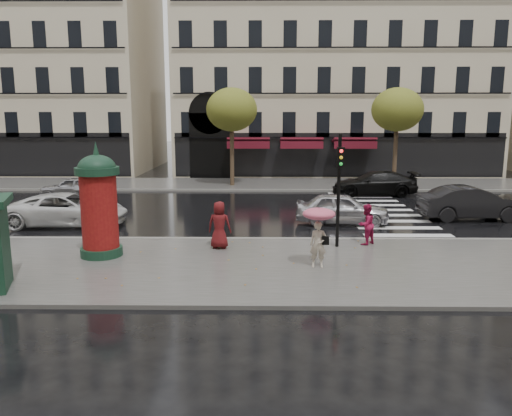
{
  "coord_description": "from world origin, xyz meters",
  "views": [
    {
      "loc": [
        0.05,
        -15.78,
        4.78
      ],
      "look_at": [
        -0.17,
        1.5,
        1.59
      ],
      "focal_mm": 35.0,
      "sensor_mm": 36.0,
      "label": 1
    }
  ],
  "objects_px": {
    "car_darkgrey": "(472,203)",
    "woman_umbrella": "(319,227)",
    "man_burgundy": "(219,225)",
    "car_far_silver": "(73,188)",
    "traffic_light": "(339,179)",
    "morris_column": "(99,202)",
    "woman_red": "(366,224)",
    "car_silver": "(342,208)",
    "car_black": "(375,183)",
    "car_white": "(67,209)"
  },
  "relations": [
    {
      "from": "car_far_silver",
      "to": "traffic_light",
      "type": "bearing_deg",
      "value": 55.91
    },
    {
      "from": "car_far_silver",
      "to": "car_white",
      "type": "bearing_deg",
      "value": 24.18
    },
    {
      "from": "man_burgundy",
      "to": "traffic_light",
      "type": "bearing_deg",
      "value": -169.06
    },
    {
      "from": "man_burgundy",
      "to": "car_silver",
      "type": "bearing_deg",
      "value": -129.15
    },
    {
      "from": "car_far_silver",
      "to": "woman_umbrella",
      "type": "bearing_deg",
      "value": 48.3
    },
    {
      "from": "woman_umbrella",
      "to": "car_silver",
      "type": "bearing_deg",
      "value": 75.23
    },
    {
      "from": "woman_umbrella",
      "to": "traffic_light",
      "type": "xyz_separation_m",
      "value": [
        0.97,
        2.44,
        1.18
      ]
    },
    {
      "from": "car_silver",
      "to": "morris_column",
      "type": "bearing_deg",
      "value": 127.72
    },
    {
      "from": "woman_umbrella",
      "to": "woman_red",
      "type": "relative_size",
      "value": 1.29
    },
    {
      "from": "woman_umbrella",
      "to": "man_burgundy",
      "type": "bearing_deg",
      "value": 145.57
    },
    {
      "from": "woman_umbrella",
      "to": "woman_red",
      "type": "distance_m",
      "value": 3.54
    },
    {
      "from": "car_white",
      "to": "car_darkgrey",
      "type": "bearing_deg",
      "value": -87.46
    },
    {
      "from": "car_silver",
      "to": "woman_umbrella",
      "type": "bearing_deg",
      "value": 170.62
    },
    {
      "from": "traffic_light",
      "to": "car_silver",
      "type": "distance_m",
      "value": 4.94
    },
    {
      "from": "woman_umbrella",
      "to": "car_silver",
      "type": "xyz_separation_m",
      "value": [
        1.83,
        6.93,
        -0.7
      ]
    },
    {
      "from": "morris_column",
      "to": "car_darkgrey",
      "type": "xyz_separation_m",
      "value": [
        15.22,
        6.74,
        -1.18
      ]
    },
    {
      "from": "car_silver",
      "to": "car_far_silver",
      "type": "bearing_deg",
      "value": 70.33
    },
    {
      "from": "car_black",
      "to": "man_burgundy",
      "type": "bearing_deg",
      "value": -32.56
    },
    {
      "from": "woman_umbrella",
      "to": "car_black",
      "type": "relative_size",
      "value": 0.38
    },
    {
      "from": "woman_red",
      "to": "car_white",
      "type": "height_order",
      "value": "woman_red"
    },
    {
      "from": "woman_umbrella",
      "to": "car_far_silver",
      "type": "height_order",
      "value": "woman_umbrella"
    },
    {
      "from": "woman_umbrella",
      "to": "car_black",
      "type": "distance_m",
      "value": 16.03
    },
    {
      "from": "car_silver",
      "to": "car_far_silver",
      "type": "height_order",
      "value": "car_silver"
    },
    {
      "from": "man_burgundy",
      "to": "car_far_silver",
      "type": "bearing_deg",
      "value": -41.99
    },
    {
      "from": "man_burgundy",
      "to": "car_white",
      "type": "relative_size",
      "value": 0.33
    },
    {
      "from": "morris_column",
      "to": "car_black",
      "type": "distance_m",
      "value": 18.65
    },
    {
      "from": "car_silver",
      "to": "car_darkgrey",
      "type": "xyz_separation_m",
      "value": [
        6.2,
        1.03,
        0.08
      ]
    },
    {
      "from": "woman_red",
      "to": "traffic_light",
      "type": "height_order",
      "value": "traffic_light"
    },
    {
      "from": "traffic_light",
      "to": "car_far_silver",
      "type": "distance_m",
      "value": 18.03
    },
    {
      "from": "woman_red",
      "to": "traffic_light",
      "type": "bearing_deg",
      "value": -19.78
    },
    {
      "from": "car_black",
      "to": "car_far_silver",
      "type": "bearing_deg",
      "value": -85.28
    },
    {
      "from": "morris_column",
      "to": "car_far_silver",
      "type": "distance_m",
      "value": 13.88
    },
    {
      "from": "woman_umbrella",
      "to": "man_burgundy",
      "type": "distance_m",
      "value": 3.99
    },
    {
      "from": "woman_red",
      "to": "traffic_light",
      "type": "relative_size",
      "value": 0.37
    },
    {
      "from": "woman_red",
      "to": "morris_column",
      "type": "relative_size",
      "value": 0.39
    },
    {
      "from": "car_darkgrey",
      "to": "woman_umbrella",
      "type": "bearing_deg",
      "value": 132.36
    },
    {
      "from": "traffic_light",
      "to": "car_silver",
      "type": "relative_size",
      "value": 0.98
    },
    {
      "from": "traffic_light",
      "to": "woman_umbrella",
      "type": "bearing_deg",
      "value": -111.65
    },
    {
      "from": "traffic_light",
      "to": "car_darkgrey",
      "type": "height_order",
      "value": "traffic_light"
    },
    {
      "from": "car_black",
      "to": "car_darkgrey",
      "type": "bearing_deg",
      "value": 22.39
    },
    {
      "from": "woman_umbrella",
      "to": "car_far_silver",
      "type": "xyz_separation_m",
      "value": [
        -12.89,
        13.81,
        -0.76
      ]
    },
    {
      "from": "car_silver",
      "to": "car_black",
      "type": "distance_m",
      "value": 8.88
    },
    {
      "from": "car_silver",
      "to": "car_black",
      "type": "height_order",
      "value": "car_black"
    },
    {
      "from": "traffic_light",
      "to": "car_black",
      "type": "distance_m",
      "value": 13.52
    },
    {
      "from": "traffic_light",
      "to": "man_burgundy",
      "type": "bearing_deg",
      "value": -177.33
    },
    {
      "from": "car_silver",
      "to": "car_black",
      "type": "xyz_separation_m",
      "value": [
        3.28,
        8.25,
        0.03
      ]
    },
    {
      "from": "woman_umbrella",
      "to": "car_darkgrey",
      "type": "height_order",
      "value": "woman_umbrella"
    },
    {
      "from": "traffic_light",
      "to": "morris_column",
      "type": "bearing_deg",
      "value": -171.5
    },
    {
      "from": "woman_red",
      "to": "car_white",
      "type": "relative_size",
      "value": 0.29
    },
    {
      "from": "woman_umbrella",
      "to": "car_black",
      "type": "height_order",
      "value": "woman_umbrella"
    }
  ]
}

